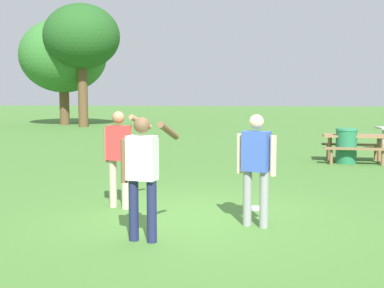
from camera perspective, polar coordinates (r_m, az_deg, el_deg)
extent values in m
plane|color=#447530|center=(8.33, 0.23, -7.91)|extent=(120.00, 120.00, 0.00)
cylinder|color=#B7AD93|center=(9.01, -8.60, -4.27)|extent=(0.13, 0.13, 0.82)
cylinder|color=#B7AD93|center=(8.85, -7.27, -4.42)|extent=(0.13, 0.13, 0.82)
cube|color=#D83838|center=(8.84, -8.00, 0.13)|extent=(0.44, 0.35, 0.58)
sphere|color=#9E7051|center=(8.80, -8.04, 2.88)|extent=(0.21, 0.21, 0.21)
cylinder|color=#9E7051|center=(9.00, -9.31, -0.11)|extent=(0.09, 0.09, 0.58)
cylinder|color=#9E7051|center=(8.87, -5.63, 2.39)|extent=(0.31, 0.56, 0.28)
cylinder|color=gray|center=(7.66, 7.84, -6.04)|extent=(0.13, 0.13, 0.82)
cylinder|color=gray|center=(7.76, 6.05, -5.87)|extent=(0.13, 0.13, 0.82)
cube|color=#3856B7|center=(7.60, 7.00, -0.78)|extent=(0.44, 0.35, 0.58)
sphere|color=beige|center=(7.56, 7.04, 2.42)|extent=(0.21, 0.21, 0.21)
cylinder|color=beige|center=(7.51, 8.83, -1.27)|extent=(0.09, 0.09, 0.58)
cylinder|color=beige|center=(7.70, 5.21, -1.04)|extent=(0.09, 0.09, 0.58)
cylinder|color=#1E234C|center=(7.00, -6.37, -7.17)|extent=(0.13, 0.13, 0.82)
cylinder|color=#1E234C|center=(6.89, -4.41, -7.35)|extent=(0.13, 0.13, 0.82)
cube|color=white|center=(6.82, -5.45, -1.52)|extent=(0.42, 0.30, 0.58)
sphere|color=brown|center=(6.78, -5.49, 2.05)|extent=(0.21, 0.21, 0.21)
cylinder|color=brown|center=(6.94, -7.40, -1.83)|extent=(0.09, 0.09, 0.58)
cylinder|color=brown|center=(6.93, -2.58, 1.45)|extent=(0.22, 0.58, 0.28)
cylinder|color=white|center=(8.92, 6.95, -6.95)|extent=(0.29, 0.29, 0.03)
cube|color=olive|center=(15.13, 17.30, 0.87)|extent=(1.76, 0.89, 0.06)
cube|color=olive|center=(14.59, 17.54, -0.50)|extent=(1.72, 0.40, 0.05)
cube|color=olive|center=(15.74, 17.02, -0.04)|extent=(1.72, 0.40, 0.05)
cylinder|color=olive|center=(15.11, 14.76, -0.54)|extent=(0.11, 0.11, 0.71)
cylinder|color=olive|center=(14.55, 14.92, -1.36)|extent=(0.09, 0.09, 0.41)
cylinder|color=olive|center=(15.70, 14.59, -0.84)|extent=(0.09, 0.09, 0.41)
cylinder|color=olive|center=(15.26, 19.73, -0.62)|extent=(0.11, 0.11, 0.71)
cylinder|color=olive|center=(14.71, 20.07, -1.44)|extent=(0.09, 0.09, 0.41)
cylinder|color=olive|center=(15.85, 19.38, -0.92)|extent=(0.09, 0.09, 0.41)
cylinder|color=#A49F96|center=(18.60, 20.13, 0.46)|extent=(0.11, 0.11, 0.71)
cylinder|color=#A49F96|center=(19.16, 19.60, 0.18)|extent=(0.09, 0.09, 0.41)
cylinder|color=#237047|center=(14.90, 16.46, -0.30)|extent=(0.56, 0.56, 0.90)
cylinder|color=#2E8657|center=(14.86, 16.51, 1.54)|extent=(0.59, 0.59, 0.06)
cylinder|color=brown|center=(31.39, -13.73, 4.44)|extent=(0.56, 0.56, 2.62)
ellipsoid|color=#33702D|center=(31.45, -13.85, 9.33)|extent=(4.98, 4.98, 4.23)
cylinder|color=brown|center=(29.31, -11.80, 5.52)|extent=(0.52, 0.52, 3.77)
ellipsoid|color=#21511E|center=(29.46, -11.93, 11.40)|extent=(4.12, 4.12, 3.50)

